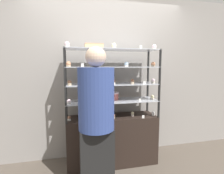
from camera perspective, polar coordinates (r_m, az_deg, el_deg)
name	(u,v)px	position (r m, az deg, el deg)	size (l,w,h in m)	color
ground_plane	(112,163)	(2.92, 0.00, -23.44)	(20.00, 20.00, 0.00)	brown
back_wall	(107,77)	(2.87, -1.61, 3.44)	(8.00, 0.05, 2.60)	gray
display_base	(112,140)	(2.75, 0.00, -16.89)	(1.33, 0.41, 0.73)	black
display_riser_lower	(112,101)	(2.57, 0.00, -4.69)	(1.33, 0.41, 0.25)	black
display_riser_middle	(112,85)	(2.53, 0.00, 0.76)	(1.33, 0.41, 0.25)	black
display_riser_upper	(112,68)	(2.52, 0.00, 6.32)	(1.33, 0.41, 0.25)	black
display_riser_top	(112,50)	(2.53, 0.00, 11.89)	(1.33, 0.41, 0.25)	black
layer_cake_centerpiece	(113,96)	(2.61, 0.19, -2.93)	(0.18, 0.18, 0.11)	#C66660
sheet_cake_frosted	(94,46)	(2.44, -5.94, 13.16)	(0.25, 0.14, 0.06)	#DBBC84
cupcake_0	(69,118)	(2.50, -13.76, -9.88)	(0.05, 0.05, 0.07)	white
cupcake_1	(92,117)	(2.49, -6.69, -9.83)	(0.05, 0.05, 0.07)	#CCB28C
cupcake_2	(114,116)	(2.53, 0.57, -9.47)	(0.05, 0.05, 0.07)	#CCB28C
cupcake_3	(133,114)	(2.66, 6.72, -8.69)	(0.05, 0.05, 0.07)	beige
cupcake_4	(153,114)	(2.73, 13.27, -8.44)	(0.05, 0.05, 0.07)	white
price_tag_0	(143,117)	(2.57, 10.14, -9.54)	(0.04, 0.00, 0.04)	white
cupcake_5	(69,102)	(2.39, -13.87, -4.67)	(0.06, 0.06, 0.07)	white
cupcake_6	(152,97)	(2.71, 13.01, -3.28)	(0.06, 0.06, 0.07)	beige
price_tag_1	(140,100)	(2.50, 9.10, -4.25)	(0.04, 0.00, 0.04)	white
cupcake_7	(70,83)	(2.41, -13.67, 1.40)	(0.05, 0.05, 0.07)	#CCB28C
cupcake_8	(92,82)	(2.38, -6.71, 1.48)	(0.05, 0.05, 0.07)	white
cupcake_9	(114,82)	(2.48, 0.53, 1.75)	(0.05, 0.05, 0.07)	beige
cupcake_10	(132,81)	(2.57, 6.69, 1.87)	(0.05, 0.05, 0.07)	#CCB28C
cupcake_11	(153,81)	(2.68, 13.29, 1.93)	(0.05, 0.05, 0.07)	beige
price_tag_2	(144,83)	(2.49, 10.56, 1.39)	(0.04, 0.00, 0.04)	white
cupcake_12	(68,64)	(2.34, -14.04, 7.24)	(0.06, 0.06, 0.07)	#CCB28C
cupcake_13	(98,64)	(2.43, -4.56, 7.39)	(0.06, 0.06, 0.07)	beige
cupcake_14	(126,64)	(2.50, 4.71, 7.38)	(0.06, 0.06, 0.07)	white
cupcake_15	(153,64)	(2.66, 13.29, 7.19)	(0.06, 0.06, 0.07)	#CCB28C
price_tag_3	(83,65)	(2.27, -9.61, 7.11)	(0.04, 0.00, 0.04)	white
cupcake_16	(67,45)	(2.37, -14.48, 13.25)	(0.06, 0.06, 0.08)	white
cupcake_17	(114,46)	(2.45, 0.65, 13.24)	(0.06, 0.06, 0.08)	beige
cupcake_18	(154,47)	(2.67, 13.61, 12.52)	(0.06, 0.06, 0.08)	beige
price_tag_4	(141,47)	(2.46, 9.41, 12.80)	(0.04, 0.00, 0.04)	white
customer_figure	(96,119)	(1.96, -5.11, -10.23)	(0.39, 0.39, 1.68)	black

